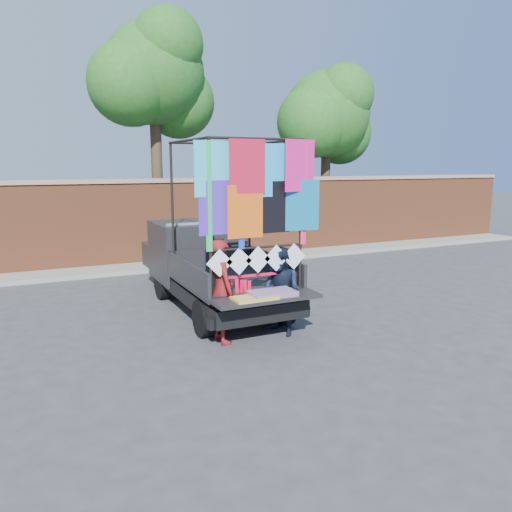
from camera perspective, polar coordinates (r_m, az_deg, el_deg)
name	(u,v)px	position (r m, az deg, el deg)	size (l,w,h in m)	color
ground	(222,334)	(9.16, -3.88, -8.94)	(90.00, 90.00, 0.00)	#38383A
brick_wall	(136,222)	(15.47, -13.53, 3.81)	(30.00, 0.45, 2.61)	#964E2B
curb	(143,267)	(14.99, -12.77, -1.27)	(30.00, 1.20, 0.12)	gray
tree_mid	(155,78)	(16.91, -11.46, 19.30)	(4.20, 3.30, 7.73)	#38281C
tree_right	(329,117)	(19.44, 8.29, 15.40)	(4.20, 3.30, 6.62)	#38281C
pickup_truck	(205,263)	(11.11, -5.86, -0.82)	(2.20, 5.52, 3.47)	black
woman	(221,291)	(8.56, -4.01, -3.99)	(0.66, 0.43, 1.81)	maroon
man	(281,291)	(8.94, 2.91, -4.06)	(0.78, 0.61, 1.60)	#131C30
streamer_bundle	(247,287)	(8.66, -1.06, -3.53)	(0.93, 0.08, 0.64)	#FD0D37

